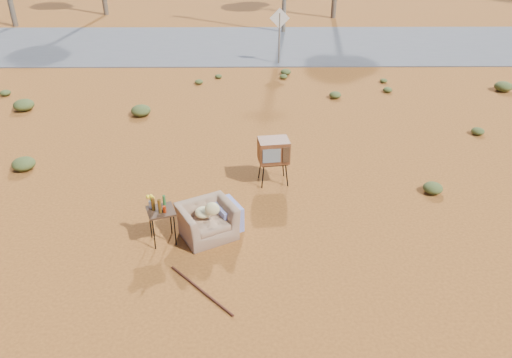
{
  "coord_description": "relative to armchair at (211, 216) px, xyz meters",
  "views": [
    {
      "loc": [
        0.42,
        -7.89,
        5.81
      ],
      "look_at": [
        0.49,
        1.04,
        0.8
      ],
      "focal_mm": 35.0,
      "sensor_mm": 36.0,
      "label": 1
    }
  ],
  "objects": [
    {
      "name": "rusty_bar",
      "position": [
        -0.07,
        -1.68,
        -0.4
      ],
      "size": [
        1.17,
        1.25,
        0.04
      ],
      "primitive_type": "cylinder",
      "rotation": [
        0.0,
        1.57,
        -0.82
      ],
      "color": "#512015",
      "rests_on": "ground"
    },
    {
      "name": "armchair",
      "position": [
        0.0,
        0.0,
        0.0
      ],
      "size": [
        1.34,
        1.25,
        0.9
      ],
      "rotation": [
        0.0,
        0.0,
        0.49
      ],
      "color": "#876449",
      "rests_on": "ground"
    },
    {
      "name": "side_table",
      "position": [
        -0.95,
        -0.23,
        0.32
      ],
      "size": [
        0.64,
        0.64,
        1.01
      ],
      "rotation": [
        0.0,
        0.0,
        0.34
      ],
      "color": "#392414",
      "rests_on": "ground"
    },
    {
      "name": "highway",
      "position": [
        0.4,
        14.74,
        -0.4
      ],
      "size": [
        140.0,
        7.0,
        0.04
      ],
      "primitive_type": "cube",
      "color": "#565659",
      "rests_on": "ground"
    },
    {
      "name": "ground",
      "position": [
        0.4,
        -0.26,
        -0.42
      ],
      "size": [
        140.0,
        140.0,
        0.0
      ],
      "primitive_type": "plane",
      "color": "#99561E",
      "rests_on": "ground"
    },
    {
      "name": "tv_unit",
      "position": [
        1.3,
        2.06,
        0.39
      ],
      "size": [
        0.75,
        0.63,
        1.09
      ],
      "rotation": [
        0.0,
        0.0,
        0.14
      ],
      "color": "black",
      "rests_on": "ground"
    },
    {
      "name": "road_sign",
      "position": [
        1.9,
        11.74,
        1.08
      ],
      "size": [
        0.78,
        0.06,
        2.19
      ],
      "color": "brown",
      "rests_on": "ground"
    },
    {
      "name": "scrub_patch",
      "position": [
        -0.42,
        4.15,
        -0.28
      ],
      "size": [
        17.49,
        8.07,
        0.33
      ],
      "color": "#445224",
      "rests_on": "ground"
    }
  ]
}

